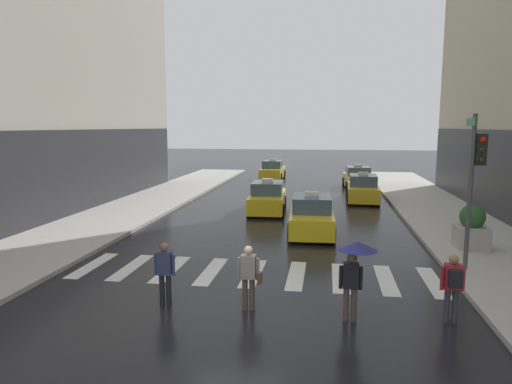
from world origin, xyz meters
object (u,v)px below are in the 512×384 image
Objects in this scene: traffic_light_pole at (475,170)px; taxi_fourth at (357,179)px; taxi_lead at (311,216)px; taxi_third at (363,189)px; pedestrian_with_handbag at (249,274)px; pedestrian_with_umbrella at (355,259)px; planter_near_corner at (472,228)px; taxi_second at (267,198)px; pedestrian_with_backpack at (453,283)px; pedestrian_plain_coat at (165,270)px; taxi_fifth at (273,171)px.

traffic_light_pole is 19.90m from taxi_fourth.
taxi_lead and taxi_third have the same top height.
pedestrian_with_handbag is (-4.11, -17.68, 0.21)m from taxi_third.
taxi_lead is at bearing 98.18° from pedestrian_with_umbrella.
planter_near_corner is at bearing 72.52° from traffic_light_pole.
taxi_third is at bearing -90.54° from taxi_fourth.
taxi_third is at bearing 99.08° from traffic_light_pole.
planter_near_corner is (0.84, 2.67, -2.38)m from traffic_light_pole.
taxi_third is at bearing 39.36° from taxi_second.
taxi_third is 2.79× the size of pedestrian_with_backpack.
traffic_light_pole is at bearing 24.57° from pedestrian_plain_coat.
taxi_lead is 1.00× the size of taxi_third.
pedestrian_with_handbag is at bearing 0.51° from pedestrian_plain_coat.
taxi_fourth is at bearing 91.54° from pedestrian_with_backpack.
taxi_fifth is 2.76× the size of pedestrian_with_handbag.
taxi_lead is 2.79× the size of pedestrian_plain_coat.
taxi_second is at bearing 86.00° from pedestrian_plain_coat.
traffic_light_pole is 2.91× the size of pedestrian_plain_coat.
taxi_second is at bearing 141.27° from planter_near_corner.
pedestrian_with_backpack and pedestrian_with_handbag have the same top height.
taxi_second is 2.89× the size of planter_near_corner.
pedestrian_with_umbrella is at bearing -81.82° from taxi_lead.
taxi_second and taxi_fifth have the same top height.
taxi_third is 18.06m from pedestrian_with_umbrella.
taxi_second is at bearing 105.62° from pedestrian_with_umbrella.
taxi_third is (5.36, 4.40, 0.00)m from taxi_second.
pedestrian_with_handbag is at bearing -148.52° from traffic_light_pole.
taxi_fifth is 2.35× the size of pedestrian_with_umbrella.
taxi_third is at bearing 76.92° from pedestrian_with_handbag.
traffic_light_pole is 2.91× the size of pedestrian_with_handbag.
taxi_fifth reaches higher than pedestrian_with_handbag.
traffic_light_pole is at bearing -80.92° from taxi_third.
taxi_fifth is at bearing 114.24° from planter_near_corner.
planter_near_corner reaches higher than pedestrian_with_handbag.
pedestrian_with_backpack is (3.54, -8.69, 0.25)m from taxi_lead.
taxi_fifth is at bearing 110.19° from traffic_light_pole.
traffic_light_pole is 1.04× the size of taxi_second.
taxi_fourth is 23.86m from pedestrian_with_umbrella.
pedestrian_plain_coat is 1.03× the size of planter_near_corner.
pedestrian_with_handbag is (2.77, -28.57, 0.21)m from taxi_fifth.
taxi_lead reaches higher than planter_near_corner.
taxi_third is at bearing 105.30° from planter_near_corner.
taxi_second is 14.12m from pedestrian_with_umbrella.
taxi_lead is 9.49m from taxi_third.
taxi_fifth is (-9.08, 24.70, -2.53)m from traffic_light_pole.
pedestrian_plain_coat is (-4.72, 0.28, -0.58)m from pedestrian_with_umbrella.
taxi_fifth is at bearing 100.42° from pedestrian_with_umbrella.
taxi_lead is at bearing 112.15° from pedestrian_with_backpack.
taxi_lead is 9.39m from pedestrian_with_backpack.
traffic_light_pole is at bearing -51.20° from taxi_second.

